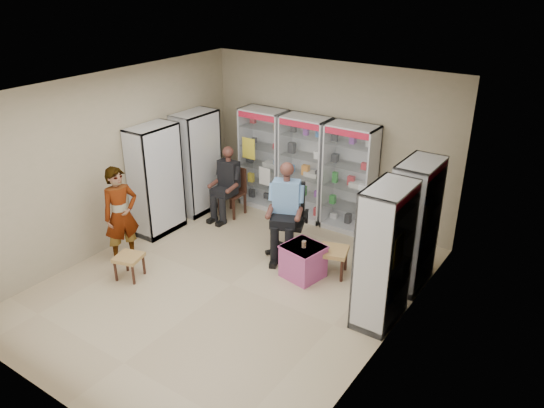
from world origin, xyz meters
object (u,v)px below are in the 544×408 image
Objects in this scene: cabinet_back_right at (350,179)px; cabinet_right_far at (414,225)px; cabinet_left_far at (197,163)px; cabinet_left_near at (156,180)px; woven_stool_a at (333,262)px; cabinet_back_mid at (305,168)px; cabinet_right_near at (384,256)px; pink_trunk at (303,261)px; seated_shopkeeper at (287,211)px; wooden_chair at (232,192)px; cabinet_back_left at (264,159)px; woven_stool_b at (130,267)px; standing_man at (121,215)px; office_chair at (288,219)px.

cabinet_back_right is 1.00× the size of cabinet_right_far.
cabinet_back_right is 2.98m from cabinet_left_far.
cabinet_left_near is (-4.46, -0.90, 0.00)m from cabinet_right_far.
cabinet_right_far is 4.49× the size of woven_stool_a.
cabinet_back_mid and cabinet_right_near have the same top height.
cabinet_left_far reaches higher than pink_trunk.
seated_shopkeeper is at bearing 141.66° from pink_trunk.
cabinet_left_far is 0.89m from wooden_chair.
pink_trunk is 0.48m from woven_stool_a.
cabinet_back_left is 1.32m from cabinet_left_far.
cabinet_right_near reaches higher than pink_trunk.
cabinet_right_near is at bearing -32.28° from cabinet_back_left.
cabinet_back_left is 1.00× the size of cabinet_right_near.
cabinet_left_near is 5.12× the size of woven_stool_b.
woven_stool_b is at bearing -92.34° from cabinet_back_left.
cabinet_back_right is 1.00× the size of cabinet_left_near.
wooden_chair reaches higher than woven_stool_a.
standing_man is (-2.09, -1.72, 0.05)m from seated_shopkeeper.
cabinet_back_left reaches higher than office_chair.
cabinet_back_mid and cabinet_left_near have the same top height.
cabinet_left_near is 2.51m from office_chair.
woven_stool_a is at bearing -32.70° from cabinet_back_left.
woven_stool_b is (0.79, -2.54, -0.80)m from cabinet_left_far.
wooden_chair is (-1.20, -0.73, -0.53)m from cabinet_back_mid.
cabinet_back_mid is 1.49m from seated_shopkeeper.
cabinet_back_left is 2.01m from office_chair.
cabinet_right_far reaches higher than standing_man.
cabinet_back_right is at bearing 109.11° from woven_stool_a.
cabinet_left_far is at bearing 24.74° from standing_man.
cabinet_back_right is 1.00× the size of cabinet_left_far.
cabinet_back_left is 1.00× the size of cabinet_left_near.
cabinet_back_left is 1.30× the size of seated_shopkeeper.
seated_shopkeeper is at bearing -21.13° from wooden_chair.
cabinet_left_near is at bearing -132.80° from cabinet_back_mid.
cabinet_back_left and cabinet_back_mid have the same top height.
cabinet_back_right is at bearing 48.50° from office_chair.
cabinet_left_near is at bearing -172.21° from woven_stool_a.
cabinet_right_far reaches higher than seated_shopkeeper.
cabinet_left_far reaches higher than woven_stool_b.
cabinet_back_left is 1.22× the size of standing_man.
woven_stool_a is (2.69, -0.84, -0.25)m from wooden_chair.
cabinet_left_near is at bearing 31.99° from standing_man.
cabinet_left_near is 1.66× the size of office_chair.
office_chair is at bearing 95.61° from cabinet_right_far.
office_chair is (0.49, -1.33, -0.40)m from cabinet_back_mid.
office_chair is 0.92m from pink_trunk.
cabinet_back_right and cabinet_left_far have the same top height.
woven_stool_a is at bearing 111.97° from cabinet_right_far.
cabinet_left_far is at bearing 162.26° from pink_trunk.
office_chair reaches higher than pink_trunk.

